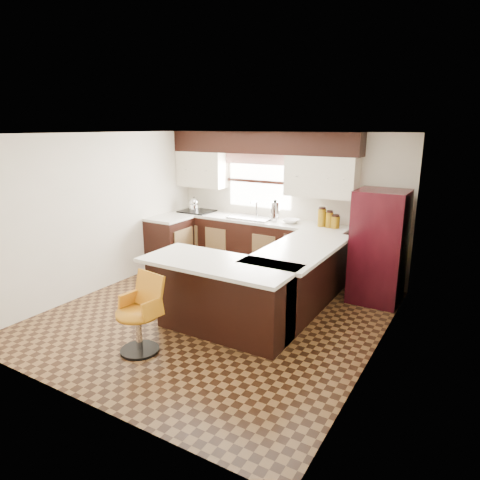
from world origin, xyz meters
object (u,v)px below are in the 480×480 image
Objects in this scene: refrigerator at (379,247)px; bar_chair at (138,315)px; peninsula_return at (224,298)px; peninsula_long at (296,282)px.

bar_chair is at bearing -123.88° from refrigerator.
peninsula_return reaches higher than bar_chair.
peninsula_return is at bearing -124.29° from refrigerator.
peninsula_long is at bearing 61.70° from peninsula_return.
peninsula_long reaches higher than bar_chair.
refrigerator is at bearing 55.71° from peninsula_return.
refrigerator is at bearing 50.64° from peninsula_long.
peninsula_long is 1.36m from refrigerator.
refrigerator is 1.82× the size of bar_chair.
peninsula_return is (-0.53, -0.97, 0.00)m from peninsula_long.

